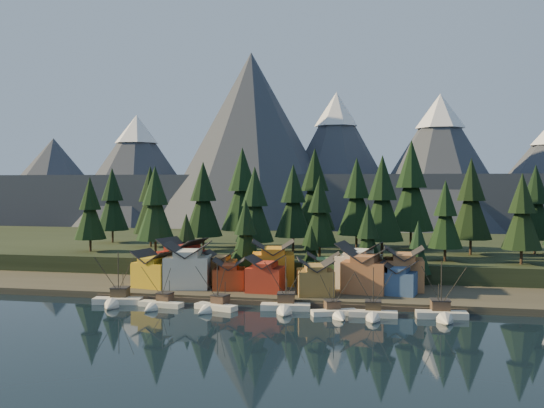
% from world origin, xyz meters
% --- Properties ---
extents(ground, '(500.00, 500.00, 0.00)m').
position_xyz_m(ground, '(0.00, 0.00, 0.00)').
color(ground, black).
rests_on(ground, ground).
extents(shore_strip, '(400.00, 50.00, 1.50)m').
position_xyz_m(shore_strip, '(0.00, 40.00, 0.75)').
color(shore_strip, '#363327').
rests_on(shore_strip, ground).
extents(hillside, '(420.00, 100.00, 6.00)m').
position_xyz_m(hillside, '(0.00, 90.00, 3.00)').
color(hillside, black).
rests_on(hillside, ground).
extents(dock, '(80.00, 4.00, 1.00)m').
position_xyz_m(dock, '(0.00, 16.50, 0.50)').
color(dock, '#4F4538').
rests_on(dock, ground).
extents(mountain_ridge, '(560.00, 190.00, 90.00)m').
position_xyz_m(mountain_ridge, '(-4.20, 213.59, 26.06)').
color(mountain_ridge, '#414754').
rests_on(mountain_ridge, ground).
extents(boat_0, '(10.96, 11.64, 12.38)m').
position_xyz_m(boat_0, '(-32.69, 9.03, 2.36)').
color(boat_0, beige).
rests_on(boat_0, ground).
extents(boat_1, '(9.95, 10.65, 10.17)m').
position_xyz_m(boat_1, '(-22.66, 8.13, 1.83)').
color(boat_1, silver).
rests_on(boat_1, ground).
extents(boat_2, '(9.62, 10.07, 10.66)m').
position_xyz_m(boat_2, '(-10.62, 7.84, 2.02)').
color(boat_2, white).
rests_on(boat_2, ground).
extents(boat_3, '(10.70, 11.43, 12.13)m').
position_xyz_m(boat_3, '(3.92, 10.26, 2.31)').
color(boat_3, white).
rests_on(boat_3, ground).
extents(boat_4, '(9.57, 9.92, 9.99)m').
position_xyz_m(boat_4, '(14.45, 7.64, 1.83)').
color(boat_4, white).
rests_on(boat_4, ground).
extents(boat_5, '(9.67, 10.49, 10.63)m').
position_xyz_m(boat_5, '(21.68, 7.73, 1.97)').
color(boat_5, silver).
rests_on(boat_5, ground).
extents(boat_6, '(10.22, 10.97, 12.27)m').
position_xyz_m(boat_6, '(34.73, 9.24, 2.40)').
color(boat_6, beige).
rests_on(boat_6, ground).
extents(house_front_0, '(10.18, 9.82, 8.57)m').
position_xyz_m(house_front_0, '(-29.97, 23.74, 6.00)').
color(house_front_0, gold).
rests_on(house_front_0, shore_strip).
extents(house_front_1, '(11.81, 11.48, 10.56)m').
position_xyz_m(house_front_1, '(-22.03, 24.60, 7.05)').
color(house_front_1, beige).
rests_on(house_front_1, shore_strip).
extents(house_front_2, '(8.46, 8.51, 7.01)m').
position_xyz_m(house_front_2, '(-11.94, 24.43, 5.18)').
color(house_front_2, maroon).
rests_on(house_front_2, shore_strip).
extents(house_front_3, '(8.05, 7.69, 8.01)m').
position_xyz_m(house_front_3, '(-3.00, 22.94, 5.71)').
color(house_front_3, '#A52B19').
rests_on(house_front_3, shore_strip).
extents(house_front_4, '(9.40, 9.85, 7.90)m').
position_xyz_m(house_front_4, '(8.54, 21.38, 5.65)').
color(house_front_4, olive).
rests_on(house_front_4, shore_strip).
extents(house_front_5, '(10.62, 9.88, 10.02)m').
position_xyz_m(house_front_5, '(19.08, 26.71, 6.76)').
color(house_front_5, '#A4623A').
rests_on(house_front_5, shore_strip).
extents(house_front_6, '(8.40, 8.08, 7.25)m').
position_xyz_m(house_front_6, '(26.59, 25.73, 5.31)').
color(house_front_6, '#34517D').
rests_on(house_front_6, shore_strip).
extents(house_back_0, '(11.63, 11.34, 10.63)m').
position_xyz_m(house_back_0, '(-26.66, 33.37, 7.08)').
color(house_back_0, maroon).
rests_on(house_back_0, shore_strip).
extents(house_back_1, '(7.73, 7.81, 8.04)m').
position_xyz_m(house_back_1, '(-15.99, 30.88, 5.72)').
color(house_back_1, '#A7723B').
rests_on(house_back_1, shore_strip).
extents(house_back_2, '(11.66, 11.02, 10.63)m').
position_xyz_m(house_back_2, '(-3.33, 32.95, 7.08)').
color(house_back_2, orange).
rests_on(house_back_2, shore_strip).
extents(house_back_3, '(8.67, 7.94, 7.89)m').
position_xyz_m(house_back_3, '(8.80, 33.29, 5.65)').
color(house_back_3, '#47753F').
rests_on(house_back_3, shore_strip).
extents(house_back_4, '(11.02, 10.71, 10.46)m').
position_xyz_m(house_back_4, '(17.27, 33.19, 6.99)').
color(house_back_4, white).
rests_on(house_back_4, shore_strip).
extents(house_back_5, '(9.08, 9.19, 9.90)m').
position_xyz_m(house_back_5, '(27.56, 31.56, 6.69)').
color(house_back_5, '#AB6B3C').
rests_on(house_back_5, shore_strip).
extents(tree_hill_0, '(9.38, 9.38, 21.85)m').
position_xyz_m(tree_hill_0, '(-62.00, 52.00, 17.94)').
color(tree_hill_0, '#332319').
rests_on(tree_hill_0, hillside).
extents(tree_hill_1, '(10.89, 10.89, 25.36)m').
position_xyz_m(tree_hill_1, '(-50.00, 68.00, 19.87)').
color(tree_hill_1, '#332319').
rests_on(tree_hill_1, hillside).
extents(tree_hill_2, '(10.68, 10.68, 24.87)m').
position_xyz_m(tree_hill_2, '(-40.00, 48.00, 19.60)').
color(tree_hill_2, '#332319').
rests_on(tree_hill_2, hillside).
extents(tree_hill_3, '(11.31, 11.31, 26.36)m').
position_xyz_m(tree_hill_3, '(-30.00, 60.00, 20.41)').
color(tree_hill_3, '#332319').
rests_on(tree_hill_3, hillside).
extents(tree_hill_4, '(13.44, 13.44, 31.31)m').
position_xyz_m(tree_hill_4, '(-22.00, 75.00, 23.12)').
color(tree_hill_4, '#332319').
rests_on(tree_hill_4, hillside).
extents(tree_hill_5, '(10.54, 10.54, 24.56)m').
position_xyz_m(tree_hill_5, '(-12.00, 50.00, 19.42)').
color(tree_hill_5, '#332319').
rests_on(tree_hill_5, hillside).
extents(tree_hill_6, '(10.98, 10.98, 25.59)m').
position_xyz_m(tree_hill_6, '(-4.00, 65.00, 19.99)').
color(tree_hill_6, '#332319').
rests_on(tree_hill_6, hillside).
extents(tree_hill_7, '(9.45, 9.45, 22.02)m').
position_xyz_m(tree_hill_7, '(6.00, 48.00, 18.03)').
color(tree_hill_7, '#332319').
rests_on(tree_hill_7, hillside).
extents(tree_hill_8, '(11.89, 11.89, 27.71)m').
position_xyz_m(tree_hill_8, '(14.00, 72.00, 21.15)').
color(tree_hill_8, '#332319').
rests_on(tree_hill_8, hillside).
extents(tree_hill_9, '(11.85, 11.85, 27.61)m').
position_xyz_m(tree_hill_9, '(22.00, 55.00, 21.10)').
color(tree_hill_9, '#332319').
rests_on(tree_hill_9, hillside).
extents(tree_hill_10, '(14.25, 14.25, 33.20)m').
position_xyz_m(tree_hill_10, '(30.00, 80.00, 24.16)').
color(tree_hill_10, '#332319').
rests_on(tree_hill_10, hillside).
extents(tree_hill_11, '(8.95, 8.95, 20.86)m').
position_xyz_m(tree_hill_11, '(38.00, 50.00, 17.40)').
color(tree_hill_11, '#332319').
rests_on(tree_hill_11, hillside).
extents(tree_hill_12, '(11.59, 11.59, 27.00)m').
position_xyz_m(tree_hill_12, '(46.00, 66.00, 20.76)').
color(tree_hill_12, '#332319').
rests_on(tree_hill_12, hillside).
extents(tree_hill_13, '(9.69, 9.69, 22.57)m').
position_xyz_m(tree_hill_13, '(56.00, 48.00, 18.34)').
color(tree_hill_13, '#332319').
rests_on(tree_hill_13, hillside).
extents(tree_hill_14, '(10.86, 10.86, 25.29)m').
position_xyz_m(tree_hill_14, '(64.00, 72.00, 19.82)').
color(tree_hill_14, '#332319').
rests_on(tree_hill_14, hillside).
extents(tree_hill_15, '(13.39, 13.39, 31.20)m').
position_xyz_m(tree_hill_15, '(0.00, 82.00, 23.06)').
color(tree_hill_15, '#332319').
rests_on(tree_hill_15, hillside).
extents(tree_hill_16, '(10.82, 10.82, 25.20)m').
position_xyz_m(tree_hill_16, '(-68.00, 78.00, 19.78)').
color(tree_hill_16, '#332319').
rests_on(tree_hill_16, hillside).
extents(tree_shore_0, '(7.12, 7.12, 16.58)m').
position_xyz_m(tree_shore_0, '(-28.00, 40.00, 10.55)').
color(tree_shore_0, '#332319').
rests_on(tree_shore_0, shore_strip).
extents(tree_shore_1, '(8.71, 8.71, 20.29)m').
position_xyz_m(tree_shore_1, '(-12.00, 40.00, 12.59)').
color(tree_shore_1, '#332319').
rests_on(tree_shore_1, shore_strip).
extents(tree_shore_2, '(5.97, 5.97, 13.91)m').
position_xyz_m(tree_shore_2, '(5.00, 40.00, 9.09)').
color(tree_shore_2, '#332319').
rests_on(tree_shore_2, shore_strip).
extents(tree_shore_3, '(8.40, 8.40, 19.57)m').
position_xyz_m(tree_shore_3, '(19.00, 40.00, 12.19)').
color(tree_shore_3, '#332319').
rests_on(tree_shore_3, shore_strip).
extents(tree_shore_4, '(6.65, 6.65, 15.50)m').
position_xyz_m(tree_shore_4, '(31.00, 40.00, 9.96)').
color(tree_shore_4, '#332319').
rests_on(tree_shore_4, shore_strip).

